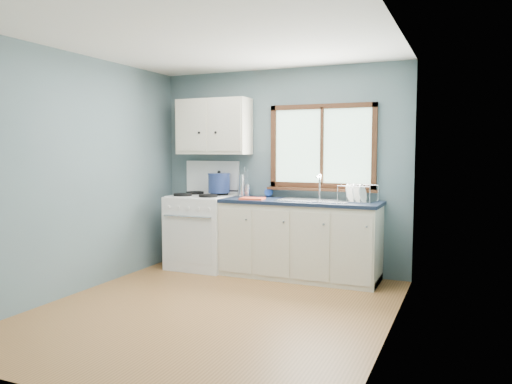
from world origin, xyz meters
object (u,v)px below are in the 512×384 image
at_px(base_cabinets, 300,243).
at_px(sink, 315,206).
at_px(stockpot, 219,183).
at_px(utensil_crock, 246,190).
at_px(skillet, 219,191).
at_px(thermos, 242,186).
at_px(dish_rack, 357,197).
at_px(gas_range, 202,229).

relative_size(base_cabinets, sink, 2.20).
height_order(stockpot, utensil_crock, utensil_crock).
xyz_separation_m(sink, skillet, (-1.31, 0.12, 0.13)).
distance_m(thermos, dish_rack, 1.46).
bearing_deg(skillet, base_cabinets, -14.75).
height_order(skillet, utensil_crock, utensil_crock).
bearing_deg(base_cabinets, stockpot, 174.39).
bearing_deg(dish_rack, thermos, -173.18).
bearing_deg(stockpot, gas_range, -144.96).
relative_size(skillet, utensil_crock, 1.07).
distance_m(gas_range, sink, 1.53).
bearing_deg(thermos, utensil_crock, 86.72).
bearing_deg(base_cabinets, dish_rack, 3.48).
bearing_deg(gas_range, stockpot, 35.04).
height_order(gas_range, base_cabinets, gas_range).
bearing_deg(skillet, gas_range, -150.38).
relative_size(thermos, dish_rack, 0.64).
distance_m(gas_range, stockpot, 0.63).
bearing_deg(skillet, sink, -13.95).
relative_size(gas_range, stockpot, 4.06).
distance_m(gas_range, utensil_crock, 0.76).
height_order(utensil_crock, thermos, utensil_crock).
bearing_deg(dish_rack, sink, -166.71).
distance_m(base_cabinets, stockpot, 1.31).
xyz_separation_m(sink, stockpot, (-1.30, 0.11, 0.23)).
distance_m(gas_range, base_cabinets, 1.31).
xyz_separation_m(gas_range, sink, (1.49, 0.02, 0.37)).
height_order(stockpot, dish_rack, stockpot).
relative_size(sink, dish_rack, 1.94).
distance_m(sink, stockpot, 1.33).
bearing_deg(dish_rack, base_cabinets, -168.06).
xyz_separation_m(skillet, stockpot, (0.01, -0.01, 0.10)).
xyz_separation_m(skillet, utensil_crock, (0.35, 0.09, 0.01)).
bearing_deg(stockpot, dish_rack, -2.25).
relative_size(skillet, dish_rack, 0.93).
relative_size(skillet, stockpot, 1.20).
bearing_deg(base_cabinets, skillet, 174.02).
bearing_deg(dish_rack, utensil_crock, -178.08).
xyz_separation_m(sink, thermos, (-0.97, 0.08, 0.20)).
relative_size(stockpot, utensil_crock, 0.89).
bearing_deg(base_cabinets, gas_range, -179.18).
xyz_separation_m(gas_range, utensil_crock, (0.52, 0.22, 0.50)).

